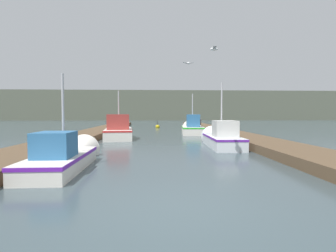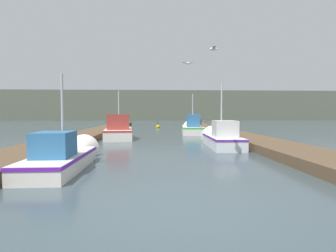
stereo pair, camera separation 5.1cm
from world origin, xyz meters
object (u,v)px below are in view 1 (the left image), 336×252
at_px(mooring_piling_1, 197,125).
at_px(mooring_piling_2, 200,124).
at_px(mooring_piling_0, 117,124).
at_px(channel_buoy, 158,127).
at_px(fishing_boat_0, 67,156).
at_px(seagull_lead, 188,63).
at_px(seagull_1, 214,49).
at_px(fishing_boat_3, 192,128).
at_px(fishing_boat_2, 119,131).
at_px(fishing_boat_1, 220,138).

height_order(mooring_piling_1, mooring_piling_2, mooring_piling_2).
relative_size(mooring_piling_0, channel_buoy, 1.44).
height_order(fishing_boat_0, seagull_lead, seagull_lead).
height_order(fishing_boat_0, mooring_piling_2, fishing_boat_0).
height_order(mooring_piling_0, mooring_piling_2, mooring_piling_0).
bearing_deg(seagull_lead, mooring_piling_0, 106.18).
height_order(fishing_boat_0, mooring_piling_1, fishing_boat_0).
bearing_deg(seagull_1, mooring_piling_0, -155.20).
bearing_deg(mooring_piling_2, seagull_lead, -102.33).
bearing_deg(seagull_lead, fishing_boat_0, -142.66).
bearing_deg(fishing_boat_3, mooring_piling_0, 156.42).
bearing_deg(fishing_boat_2, fishing_boat_3, 27.52).
bearing_deg(fishing_boat_1, mooring_piling_0, 122.98).
relative_size(fishing_boat_0, seagull_1, 8.59).
xyz_separation_m(fishing_boat_0, seagull_lead, (4.55, 4.43, 3.88)).
bearing_deg(channel_buoy, mooring_piling_0, -126.07).
height_order(channel_buoy, seagull_1, seagull_1).
relative_size(mooring_piling_2, seagull_1, 2.19).
xyz_separation_m(mooring_piling_2, channel_buoy, (-4.22, 4.95, -0.47)).
height_order(fishing_boat_2, channel_buoy, fishing_boat_2).
bearing_deg(mooring_piling_0, fishing_boat_0, -87.29).
relative_size(mooring_piling_1, mooring_piling_2, 0.97).
distance_m(channel_buoy, seagull_lead, 18.63).
xyz_separation_m(mooring_piling_0, mooring_piling_1, (7.98, 0.40, -0.12)).
height_order(mooring_piling_2, seagull_lead, seagull_lead).
relative_size(fishing_boat_0, mooring_piling_0, 3.33).
height_order(seagull_lead, seagull_1, seagull_lead).
height_order(mooring_piling_0, channel_buoy, mooring_piling_0).
distance_m(fishing_boat_0, fishing_boat_1, 8.22).
distance_m(fishing_boat_1, seagull_1, 5.79).
bearing_deg(fishing_boat_0, fishing_boat_3, 64.83).
bearing_deg(fishing_boat_0, mooring_piling_2, 66.29).
distance_m(fishing_boat_0, seagull_1, 6.34).
xyz_separation_m(fishing_boat_0, fishing_boat_3, (6.07, 13.41, 0.15)).
bearing_deg(mooring_piling_2, fishing_boat_2, -131.68).
distance_m(fishing_boat_1, channel_buoy, 17.67).
height_order(fishing_boat_2, mooring_piling_0, fishing_boat_2).
bearing_deg(fishing_boat_1, channel_buoy, 102.11).
bearing_deg(fishing_boat_2, mooring_piling_0, 93.42).
bearing_deg(channel_buoy, mooring_piling_1, -52.30).
bearing_deg(mooring_piling_1, mooring_piling_0, -177.16).
height_order(fishing_boat_3, channel_buoy, fishing_boat_3).
distance_m(mooring_piling_0, mooring_piling_2, 8.26).
bearing_deg(mooring_piling_1, mooring_piling_2, 33.03).
bearing_deg(mooring_piling_1, seagull_lead, -101.37).
xyz_separation_m(fishing_boat_3, channel_buoy, (-2.86, 9.14, -0.36)).
distance_m(fishing_boat_3, mooring_piling_0, 7.78).
xyz_separation_m(fishing_boat_1, mooring_piling_0, (-7.20, 11.87, 0.29)).
xyz_separation_m(mooring_piling_0, mooring_piling_2, (8.24, 0.57, -0.11)).
relative_size(fishing_boat_2, seagull_lead, 8.81).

